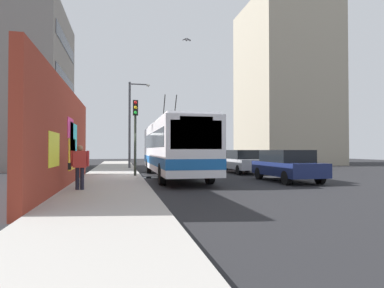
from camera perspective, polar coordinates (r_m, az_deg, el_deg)
The scene contains 14 objects.
ground_plane at distance 18.67m, azimuth -9.04°, elevation -5.91°, with size 80.00×80.00×0.00m, color #232326.
sidewalk_slab at distance 18.64m, azimuth -13.98°, elevation -5.67°, with size 48.00×3.20×0.15m, color #ADA8A0.
graffiti_wall at distance 14.09m, azimuth -21.57°, elevation 1.01°, with size 12.67×0.32×4.15m.
building_far_left at distance 31.15m, azimuth -27.64°, elevation 8.61°, with size 10.56×6.70×13.50m.
building_far_right at distance 38.50m, azimuth 16.13°, elevation 10.07°, with size 9.97×8.73×17.98m.
city_bus at distance 18.29m, azimuth -3.29°, elevation -0.52°, with size 11.40×2.50×4.93m.
parked_car_navy at distance 16.81m, azimuth 16.46°, elevation -3.57°, with size 4.43×1.93×1.58m.
parked_car_silver at distance 22.11m, azimuth 9.09°, elevation -2.99°, with size 4.24×1.95×1.58m.
parked_car_red at distance 27.32m, azimuth 4.82°, elevation -2.64°, with size 4.21×1.78×1.58m.
pedestrian_near_wall at distance 12.31m, azimuth -19.32°, elevation -3.33°, with size 0.22×0.73×1.60m.
traffic_light at distance 18.10m, azimuth -10.02°, elevation 3.38°, with size 0.49×0.28×4.21m.
street_lamp at distance 26.46m, azimuth -10.62°, elevation 4.42°, with size 0.44×1.70×6.93m.
flying_pigeons at distance 21.85m, azimuth -0.97°, elevation 17.99°, with size 0.32×0.54×0.16m.
curbside_puddle at distance 18.62m, azimuth -7.17°, elevation -5.92°, with size 1.22×1.22×0.00m, color black.
Camera 1 is at (-18.57, 1.12, 1.58)m, focal length 30.07 mm.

